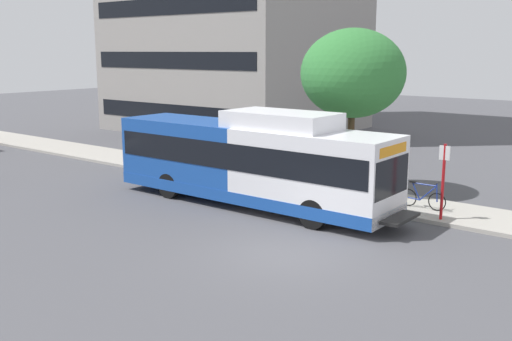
{
  "coord_description": "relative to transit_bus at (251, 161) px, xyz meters",
  "views": [
    {
      "loc": [
        -13.37,
        -9.39,
        5.79
      ],
      "look_at": [
        2.88,
        3.3,
        1.6
      ],
      "focal_mm": 41.55,
      "sensor_mm": 36.0,
      "label": 1
    }
  ],
  "objects": [
    {
      "name": "transit_bus",
      "position": [
        0.0,
        0.0,
        0.0
      ],
      "size": [
        2.58,
        12.25,
        3.65
      ],
      "color": "white",
      "rests_on": "ground"
    },
    {
      "name": "bus_stop_sign_pole",
      "position": [
        2.08,
        -6.61,
        -0.05
      ],
      "size": [
        0.1,
        0.36,
        2.6
      ],
      "color": "red",
      "rests_on": "sidewalk_curb"
    },
    {
      "name": "sidewalk_curb",
      "position": [
        3.25,
        1.78,
        -1.63
      ],
      "size": [
        3.0,
        56.0,
        0.14
      ],
      "primitive_type": "cube",
      "color": "#A8A399",
      "rests_on": "ground"
    },
    {
      "name": "ground_plane",
      "position": [
        -3.75,
        3.78,
        -1.7
      ],
      "size": [
        120.0,
        120.0,
        0.0
      ],
      "primitive_type": "plane",
      "color": "#4C4C51"
    },
    {
      "name": "bicycle_parked",
      "position": [
        3.05,
        -5.54,
        -1.14
      ],
      "size": [
        0.52,
        1.76,
        1.02
      ],
      "color": "black",
      "rests_on": "sidewalk_curb"
    },
    {
      "name": "street_tree_near_stop",
      "position": [
        4.14,
        -1.92,
        3.18
      ],
      "size": [
        4.19,
        4.19,
        6.54
      ],
      "color": "#4C3823",
      "rests_on": "sidewalk_curb"
    }
  ]
}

